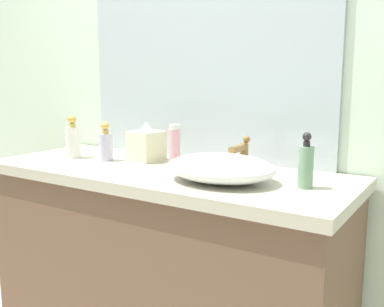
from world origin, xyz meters
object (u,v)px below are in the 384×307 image
(soap_dispenser, at_px, (306,165))
(spray_can, at_px, (73,140))
(perfume_bottle, at_px, (106,145))
(tissue_box, at_px, (146,144))
(lotion_bottle, at_px, (175,145))
(sink_basin, at_px, (221,168))

(soap_dispenser, bearing_deg, spray_can, -179.15)
(soap_dispenser, height_order, perfume_bottle, soap_dispenser)
(spray_can, distance_m, tissue_box, 0.35)
(soap_dispenser, distance_m, perfume_bottle, 0.92)
(lotion_bottle, xyz_separation_m, tissue_box, (-0.16, 0.01, -0.01))
(soap_dispenser, xyz_separation_m, tissue_box, (-0.77, 0.11, -0.01))
(soap_dispenser, bearing_deg, tissue_box, 171.90)
(soap_dispenser, relative_size, tissue_box, 1.09)
(sink_basin, xyz_separation_m, soap_dispenser, (0.29, 0.07, 0.03))
(perfume_bottle, bearing_deg, soap_dispenser, -0.75)
(perfume_bottle, distance_m, spray_can, 0.18)
(soap_dispenser, bearing_deg, lotion_bottle, 170.56)
(soap_dispenser, relative_size, spray_can, 0.96)
(sink_basin, relative_size, lotion_bottle, 2.35)
(sink_basin, xyz_separation_m, tissue_box, (-0.48, 0.18, 0.03))
(soap_dispenser, bearing_deg, sink_basin, -166.97)
(soap_dispenser, height_order, spray_can, spray_can)
(tissue_box, bearing_deg, spray_can, -159.36)
(soap_dispenser, distance_m, spray_can, 1.10)
(spray_can, height_order, tissue_box, spray_can)
(sink_basin, distance_m, tissue_box, 0.51)
(lotion_bottle, distance_m, perfume_bottle, 0.33)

